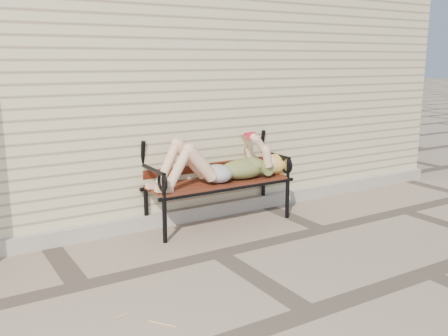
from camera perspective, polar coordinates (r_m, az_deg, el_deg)
ground at (r=4.56m, az=-0.65°, el=-9.78°), size 80.00×80.00×0.00m
house_wall at (r=6.98m, az=-13.63°, el=10.19°), size 8.00×4.00×3.00m
foundation_strip at (r=5.34m, az=-6.02°, el=-5.65°), size 8.00×0.10×0.15m
garden_bench at (r=5.30m, az=-1.14°, el=0.25°), size 1.68×0.67×1.09m
reading_woman at (r=5.18m, az=-0.27°, el=0.40°), size 1.58×0.36×0.50m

